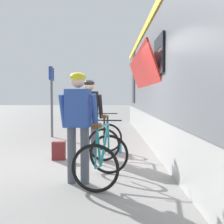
{
  "coord_description": "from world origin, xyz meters",
  "views": [
    {
      "loc": [
        0.41,
        -5.95,
        1.38
      ],
      "look_at": [
        0.44,
        0.2,
        1.05
      ],
      "focal_mm": 45.97,
      "sensor_mm": 36.0,
      "label": 1
    }
  ],
  "objects": [
    {
      "name": "cyclist_near_in_dark",
      "position": [
        -0.08,
        0.64,
        1.05
      ],
      "size": [
        0.65,
        0.39,
        1.76
      ],
      "color": "#4C515B",
      "rests_on": "ground"
    },
    {
      "name": "backpack_on_platform",
      "position": [
        -0.72,
        0.26,
        0.2
      ],
      "size": [
        0.28,
        0.18,
        0.4
      ],
      "primitive_type": "cube",
      "rotation": [
        0.0,
        0.0,
        -0.0
      ],
      "color": "maroon",
      "rests_on": "ground"
    },
    {
      "name": "bicycle_far_teal",
      "position": [
        0.28,
        -1.4,
        0.4
      ],
      "size": [
        0.9,
        1.18,
        0.99
      ],
      "color": "black",
      "rests_on": "ground"
    },
    {
      "name": "platform_sign_post",
      "position": [
        -1.59,
        3.79,
        1.62
      ],
      "size": [
        0.08,
        0.7,
        2.4
      ],
      "color": "#595B60",
      "rests_on": "ground"
    },
    {
      "name": "cyclist_far_in_blue",
      "position": [
        -0.1,
        -1.43,
        1.05
      ],
      "size": [
        0.65,
        0.38,
        1.76
      ],
      "color": "#4C515B",
      "rests_on": "ground"
    },
    {
      "name": "ground_plane",
      "position": [
        0.0,
        0.0,
        0.0
      ],
      "size": [
        80.0,
        80.0,
        0.0
      ],
      "primitive_type": "plane",
      "color": "gray"
    },
    {
      "name": "bicycle_near_black",
      "position": [
        0.3,
        0.63,
        0.4
      ],
      "size": [
        0.8,
        1.13,
        0.99
      ],
      "color": "black",
      "rests_on": "ground"
    },
    {
      "name": "water_bottle_near_the_bikes",
      "position": [
        0.64,
        0.98,
        0.11
      ],
      "size": [
        0.08,
        0.08,
        0.23
      ],
      "primitive_type": "cylinder",
      "color": "#338CCC",
      "rests_on": "ground"
    }
  ]
}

